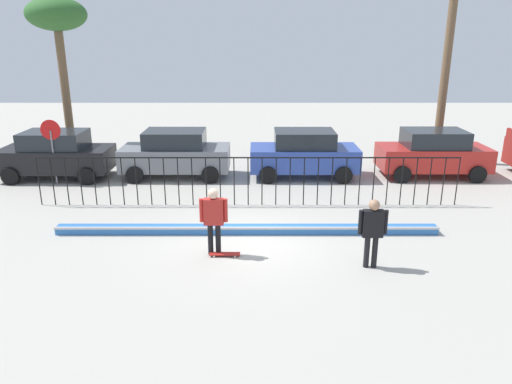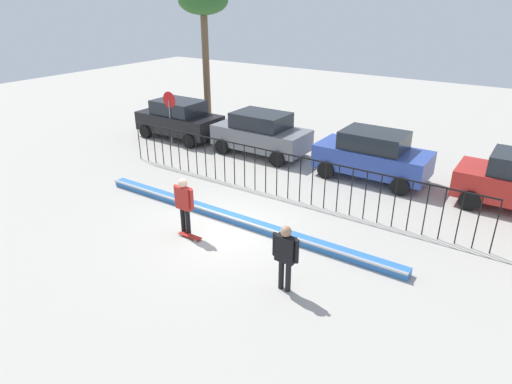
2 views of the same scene
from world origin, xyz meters
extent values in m
plane|color=#ADA89E|center=(0.00, 0.00, 0.00)|extent=(60.00, 60.00, 0.00)
cube|color=#2D6BB7|center=(0.00, 0.57, 0.11)|extent=(11.00, 0.36, 0.22)
cylinder|color=#B2B2B7|center=(0.00, 0.39, 0.22)|extent=(11.00, 0.09, 0.09)
cylinder|color=black|center=(-7.00, 3.04, 0.83)|extent=(0.04, 0.04, 1.66)
cylinder|color=black|center=(-6.53, 3.04, 0.83)|extent=(0.04, 0.04, 1.66)
cylinder|color=black|center=(-6.07, 3.04, 0.83)|extent=(0.04, 0.04, 1.66)
cylinder|color=black|center=(-5.60, 3.04, 0.83)|extent=(0.04, 0.04, 1.66)
cylinder|color=black|center=(-5.13, 3.04, 0.83)|extent=(0.04, 0.04, 1.66)
cylinder|color=black|center=(-4.67, 3.04, 0.83)|extent=(0.04, 0.04, 1.66)
cylinder|color=black|center=(-4.20, 3.04, 0.83)|extent=(0.04, 0.04, 1.66)
cylinder|color=black|center=(-3.73, 3.04, 0.83)|extent=(0.04, 0.04, 1.66)
cylinder|color=black|center=(-3.27, 3.04, 0.83)|extent=(0.04, 0.04, 1.66)
cylinder|color=black|center=(-2.80, 3.04, 0.83)|extent=(0.04, 0.04, 1.66)
cylinder|color=black|center=(-2.33, 3.04, 0.83)|extent=(0.04, 0.04, 1.66)
cylinder|color=black|center=(-1.87, 3.04, 0.83)|extent=(0.04, 0.04, 1.66)
cylinder|color=black|center=(-1.40, 3.04, 0.83)|extent=(0.04, 0.04, 1.66)
cylinder|color=black|center=(-0.93, 3.04, 0.83)|extent=(0.04, 0.04, 1.66)
cylinder|color=black|center=(-0.47, 3.04, 0.83)|extent=(0.04, 0.04, 1.66)
cylinder|color=black|center=(0.00, 3.04, 0.83)|extent=(0.04, 0.04, 1.66)
cylinder|color=black|center=(0.47, 3.04, 0.83)|extent=(0.04, 0.04, 1.66)
cylinder|color=black|center=(0.93, 3.04, 0.83)|extent=(0.04, 0.04, 1.66)
cylinder|color=black|center=(1.40, 3.04, 0.83)|extent=(0.04, 0.04, 1.66)
cylinder|color=black|center=(1.87, 3.04, 0.83)|extent=(0.04, 0.04, 1.66)
cylinder|color=black|center=(2.33, 3.04, 0.83)|extent=(0.04, 0.04, 1.66)
cylinder|color=black|center=(2.80, 3.04, 0.83)|extent=(0.04, 0.04, 1.66)
cylinder|color=black|center=(3.27, 3.04, 0.83)|extent=(0.04, 0.04, 1.66)
cylinder|color=black|center=(3.73, 3.04, 0.83)|extent=(0.04, 0.04, 1.66)
cylinder|color=black|center=(4.20, 3.04, 0.83)|extent=(0.04, 0.04, 1.66)
cylinder|color=black|center=(4.67, 3.04, 0.83)|extent=(0.04, 0.04, 1.66)
cylinder|color=black|center=(5.13, 3.04, 0.83)|extent=(0.04, 0.04, 1.66)
cylinder|color=black|center=(5.60, 3.04, 0.83)|extent=(0.04, 0.04, 1.66)
cylinder|color=black|center=(6.07, 3.04, 0.83)|extent=(0.04, 0.04, 1.66)
cylinder|color=black|center=(6.53, 3.04, 0.83)|extent=(0.04, 0.04, 1.66)
cylinder|color=black|center=(7.00, 3.04, 0.83)|extent=(0.04, 0.04, 1.66)
cube|color=black|center=(0.00, 3.04, 1.64)|extent=(14.00, 0.04, 0.04)
cylinder|color=black|center=(-0.92, -0.84, 0.42)|extent=(0.14, 0.14, 0.83)
cylinder|color=black|center=(-0.72, -0.84, 0.42)|extent=(0.14, 0.14, 0.83)
cube|color=#B22823|center=(-0.82, -0.84, 1.18)|extent=(0.51, 0.22, 0.69)
sphere|color=beige|center=(-0.82, -0.84, 1.66)|extent=(0.27, 0.27, 0.27)
cylinder|color=#B22823|center=(-1.13, -0.84, 1.21)|extent=(0.11, 0.11, 0.62)
cylinder|color=#B22823|center=(-0.51, -0.84, 1.21)|extent=(0.11, 0.11, 0.62)
cube|color=#A51E19|center=(-0.55, -0.98, 0.06)|extent=(0.80, 0.20, 0.02)
cylinder|color=silver|center=(-0.28, -0.91, 0.03)|extent=(0.05, 0.03, 0.05)
cylinder|color=silver|center=(-0.28, -1.06, 0.03)|extent=(0.05, 0.03, 0.05)
cylinder|color=silver|center=(-0.82, -0.91, 0.03)|extent=(0.05, 0.03, 0.05)
cylinder|color=silver|center=(-0.82, -1.06, 0.03)|extent=(0.05, 0.03, 0.05)
cylinder|color=black|center=(2.98, -1.60, 0.41)|extent=(0.14, 0.14, 0.81)
cylinder|color=black|center=(3.17, -1.60, 0.41)|extent=(0.14, 0.14, 0.81)
cube|color=black|center=(3.08, -1.60, 1.15)|extent=(0.50, 0.21, 0.67)
sphere|color=#A87A5B|center=(3.08, -1.60, 1.62)|extent=(0.27, 0.27, 0.27)
cylinder|color=black|center=(2.77, -1.60, 1.19)|extent=(0.11, 0.11, 0.60)
cylinder|color=black|center=(3.38, -1.60, 1.19)|extent=(0.11, 0.11, 0.60)
cube|color=black|center=(-7.70, 6.35, 0.79)|extent=(4.30, 1.90, 0.90)
cube|color=#1E2328|center=(-7.70, 6.35, 1.57)|extent=(2.36, 1.71, 0.66)
cylinder|color=black|center=(-6.24, 7.30, 0.34)|extent=(0.68, 0.22, 0.68)
cylinder|color=black|center=(-6.24, 5.40, 0.34)|extent=(0.68, 0.22, 0.68)
cylinder|color=black|center=(-9.17, 7.30, 0.34)|extent=(0.68, 0.22, 0.68)
cylinder|color=black|center=(-9.17, 5.40, 0.34)|extent=(0.68, 0.22, 0.68)
cube|color=slate|center=(-2.97, 6.54, 0.79)|extent=(4.30, 1.90, 0.90)
cube|color=#1E2328|center=(-2.97, 6.54, 1.57)|extent=(2.37, 1.71, 0.66)
cylinder|color=black|center=(-1.51, 7.49, 0.34)|extent=(0.68, 0.22, 0.68)
cylinder|color=black|center=(-1.51, 5.59, 0.34)|extent=(0.68, 0.22, 0.68)
cylinder|color=black|center=(-4.43, 7.49, 0.34)|extent=(0.68, 0.22, 0.68)
cylinder|color=black|center=(-4.43, 5.59, 0.34)|extent=(0.68, 0.22, 0.68)
cube|color=#2D479E|center=(2.19, 6.52, 0.79)|extent=(4.30, 1.90, 0.90)
cube|color=#1E2328|center=(2.19, 6.52, 1.57)|extent=(2.37, 1.71, 0.66)
cylinder|color=black|center=(3.66, 7.47, 0.34)|extent=(0.68, 0.22, 0.68)
cylinder|color=black|center=(3.66, 5.57, 0.34)|extent=(0.68, 0.22, 0.68)
cylinder|color=black|center=(0.73, 7.47, 0.34)|extent=(0.68, 0.22, 0.68)
cylinder|color=black|center=(0.73, 5.57, 0.34)|extent=(0.68, 0.22, 0.68)
cube|color=#B2231E|center=(7.42, 6.61, 0.79)|extent=(4.30, 1.90, 0.90)
cube|color=#1E2328|center=(7.42, 6.61, 1.57)|extent=(2.37, 1.71, 0.66)
cylinder|color=black|center=(8.88, 7.56, 0.34)|extent=(0.68, 0.22, 0.68)
cylinder|color=black|center=(8.88, 5.66, 0.34)|extent=(0.68, 0.22, 0.68)
cylinder|color=black|center=(5.95, 7.56, 0.34)|extent=(0.68, 0.22, 0.68)
cylinder|color=black|center=(5.95, 5.66, 0.34)|extent=(0.68, 0.22, 0.68)
cylinder|color=slate|center=(-7.43, 5.46, 1.05)|extent=(0.07, 0.07, 2.10)
cylinder|color=red|center=(-7.43, 5.48, 2.12)|extent=(0.76, 0.02, 0.76)
cylinder|color=brown|center=(8.53, 9.21, 4.05)|extent=(0.36, 0.36, 8.09)
cylinder|color=brown|center=(-8.08, 9.03, 2.83)|extent=(0.36, 0.36, 5.67)
ellipsoid|color=#2D6028|center=(-8.08, 9.03, 6.35)|extent=(2.49, 2.49, 1.37)
camera|label=1|loc=(0.26, -12.37, 5.40)|focal=33.81mm
camera|label=2|loc=(7.53, -9.46, 6.64)|focal=31.21mm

